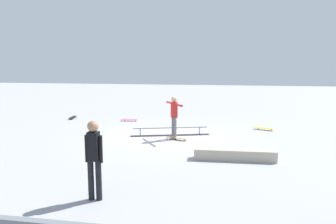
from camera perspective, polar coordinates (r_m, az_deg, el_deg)
The scene contains 9 objects.
ground_plane at distance 12.44m, azimuth -0.28°, elevation -4.21°, with size 60.00×60.00×0.00m, color #9E9EA3.
grind_rail at distance 12.39m, azimuth 0.40°, elevation -3.58°, with size 3.02×1.10×0.33m.
skate_ledge at distance 9.48m, azimuth 11.89°, elevation -7.52°, with size 2.34×0.38×0.32m, color #B2A893.
skater_main at distance 11.66m, azimuth 1.10°, elevation -0.40°, with size 0.78×1.12×1.61m.
skateboard_main at distance 11.70m, azimuth 1.63°, elevation -4.67°, with size 0.82×0.41×0.09m.
bystander_black_shirt at distance 6.63m, azimuth -13.16°, elevation -7.66°, with size 0.37×0.23×1.65m.
loose_skateboard_yellow at distance 14.01m, azimuth 16.89°, elevation -2.81°, with size 0.82×0.46×0.09m.
loose_skateboard_black at distance 16.89m, azimuth -16.71°, elevation -0.89°, with size 0.35×0.82×0.09m.
loose_skateboard_pink at distance 15.61m, azimuth -6.95°, elevation -1.35°, with size 0.81×0.29×0.09m.
Camera 1 is at (-2.16, 11.93, 2.77)m, focal length 33.93 mm.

